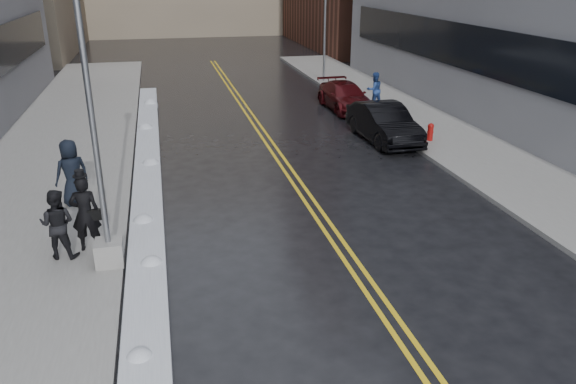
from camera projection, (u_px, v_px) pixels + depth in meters
ground at (260, 296)px, 12.50m from camera, size 160.00×160.00×0.00m
sidewalk_west at (55, 168)px, 20.33m from camera, size 5.50×50.00×0.15m
sidewalk_east at (451, 140)px, 23.61m from camera, size 4.00×50.00×0.15m
lane_line_left at (273, 155)px, 22.05m from camera, size 0.12×50.00×0.01m
lane_line_right at (281, 154)px, 22.11m from camera, size 0.12×50.00×0.01m
snow_ridge at (148, 177)px, 19.18m from camera, size 0.90×30.00×0.34m
lamppost at (99, 171)px, 12.69m from camera, size 0.65×0.65×7.62m
fire_hydrant at (430, 131)px, 23.23m from camera, size 0.26×0.26×0.73m
traffic_signal at (325, 28)px, 34.76m from camera, size 0.16×0.20×6.00m
pedestrian_fedora at (85, 214)px, 13.92m from camera, size 0.74×0.50×1.97m
pedestrian_b at (57, 224)px, 13.59m from camera, size 0.99×0.85×1.77m
pedestrian_c at (72, 173)px, 16.67m from camera, size 1.17×1.02×2.01m
pedestrian_east at (374, 90)px, 28.82m from camera, size 0.96×0.80×1.77m
car_black at (384, 123)px, 23.51m from camera, size 1.82×4.83×1.57m
car_maroon at (345, 96)px, 28.95m from camera, size 2.02×4.75×1.37m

